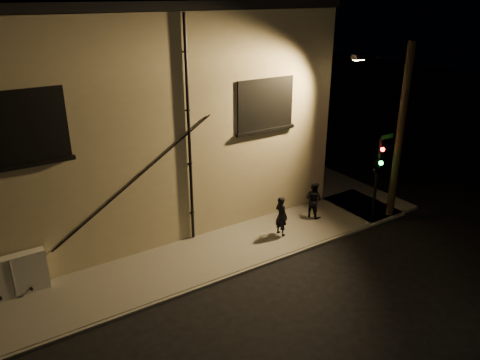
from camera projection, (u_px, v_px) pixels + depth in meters
ground at (275, 260)px, 16.98m from camera, size 90.00×90.00×0.00m
sidewalk at (238, 208)px, 20.99m from camera, size 21.00×16.00×0.12m
building at (102, 104)px, 20.81m from camera, size 16.20×12.23×8.80m
utility_cabinet at (12, 276)px, 14.61m from camera, size 2.09×0.35×1.37m
pedestrian_a at (281, 216)px, 18.27m from camera, size 0.45×0.63×1.62m
pedestrian_b at (313, 200)px, 19.75m from camera, size 0.76×0.88×1.57m
traffic_signal at (377, 165)px, 18.96m from camera, size 1.17×2.08×3.58m
streetlamp_pole at (398, 130)px, 18.84m from camera, size 2.03×1.39×7.36m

